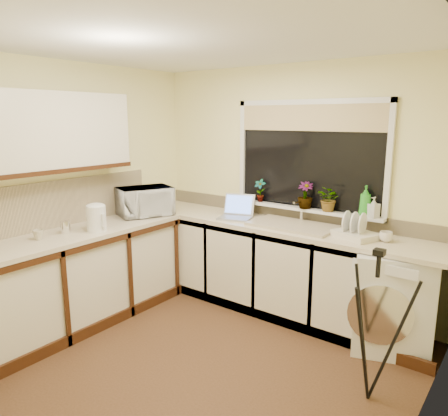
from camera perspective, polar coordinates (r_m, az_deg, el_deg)
floor at (r=3.66m, az=-3.66°, el=-19.69°), size 3.20×3.20×0.00m
ceiling at (r=3.16m, az=-4.30°, el=21.59°), size 3.20×3.20×0.00m
wall_back at (r=4.41m, az=8.91°, el=2.79°), size 3.20×0.00×3.20m
wall_left at (r=4.39m, az=-19.95°, el=2.16°), size 0.00×3.00×3.00m
wall_right at (r=2.49m, az=25.24°, el=-5.47°), size 0.00×3.00×3.00m
base_cabinet_back at (r=4.52m, az=3.10°, el=-7.27°), size 2.55×0.60×0.86m
base_cabinet_left at (r=4.20m, az=-20.34°, el=-9.60°), size 0.54×2.40×0.86m
worktop_back at (r=4.23m, az=6.83°, el=-2.34°), size 3.20×0.60×0.04m
worktop_left at (r=4.06m, az=-20.80°, el=-3.67°), size 0.60×2.40×0.04m
upper_cabinet at (r=3.97m, az=-24.74°, el=9.16°), size 0.28×1.90×0.70m
splashback_left at (r=4.25m, az=-23.14°, el=0.22°), size 0.02×2.40×0.45m
splashback_back at (r=4.45m, az=8.73°, el=-0.47°), size 3.20×0.02×0.14m
window_glass at (r=4.27m, az=11.33°, el=6.79°), size 1.50×0.02×1.00m
window_blind at (r=4.23m, az=11.39°, el=11.82°), size 1.50×0.02×0.25m
windowsill at (r=4.30m, az=10.73°, el=-0.11°), size 1.60×0.14×0.03m
sink at (r=4.13m, az=9.24°, el=-2.30°), size 0.82×0.46×0.03m
faucet at (r=4.26m, az=10.42°, el=-0.42°), size 0.03×0.03×0.24m
washing_machine at (r=3.91m, az=21.64°, el=-11.36°), size 0.76×0.74×0.85m
laptop at (r=4.44m, az=1.75°, el=-0.48°), size 0.41×0.40×0.23m
kettle at (r=4.06m, az=-16.82°, el=-1.39°), size 0.18×0.18×0.23m
dish_rack at (r=3.87m, az=17.31°, el=-3.47°), size 0.43×0.38×0.05m
tripod at (r=3.13m, az=19.48°, el=-14.83°), size 0.68×0.68×1.09m
steel_jar at (r=4.08m, az=-20.57°, el=-2.44°), size 0.08×0.08×0.12m
microwave at (r=4.60m, az=-10.61°, el=0.89°), size 0.56×0.65×0.30m
plant_a at (r=4.51m, az=4.87°, el=2.38°), size 0.13×0.09×0.24m
plant_c at (r=4.22m, az=10.88°, el=1.70°), size 0.20×0.20×0.26m
plant_d at (r=4.14m, az=14.02°, el=1.19°), size 0.27×0.26×0.24m
soap_bottle_green at (r=4.03m, az=18.50°, el=0.92°), size 0.13×0.13×0.28m
soap_bottle_clear at (r=4.01m, az=19.50°, el=0.10°), size 0.11×0.11×0.19m
cup_back at (r=3.82m, az=20.97°, el=-3.63°), size 0.12×0.12×0.09m
cup_left at (r=3.97m, az=-23.74°, el=-3.32°), size 0.10×0.10×0.08m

